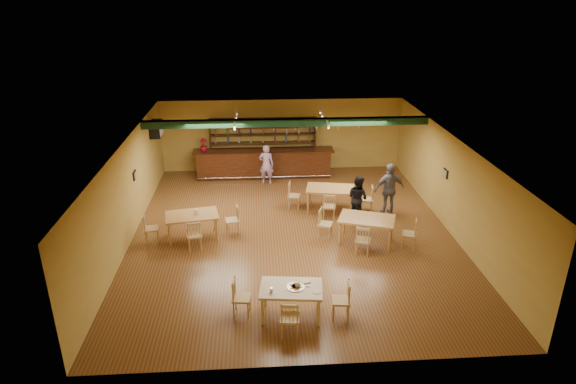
{
  "coord_description": "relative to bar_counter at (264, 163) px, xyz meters",
  "views": [
    {
      "loc": [
        -1.08,
        -14.01,
        7.22
      ],
      "look_at": [
        -0.1,
        0.6,
        1.15
      ],
      "focal_mm": 30.81,
      "sensor_mm": 36.0,
      "label": 1
    }
  ],
  "objects": [
    {
      "name": "pizza_server",
      "position": [
        0.7,
        -9.39,
        0.23
      ],
      "size": [
        0.33,
        0.21,
        0.0
      ],
      "primitive_type": "cube",
      "rotation": [
        0.0,
        0.0,
        -0.4
      ],
      "color": "silver",
      "rests_on": "pizza_tray"
    },
    {
      "name": "patron_right_a",
      "position": [
        3.03,
        -4.28,
        0.2
      ],
      "size": [
        0.91,
        0.94,
        1.53
      ],
      "primitive_type": "imported",
      "rotation": [
        0.0,
        0.0,
        2.23
      ],
      "color": "black",
      "rests_on": "ground"
    },
    {
      "name": "patron_bar",
      "position": [
        0.09,
        -0.83,
        0.24
      ],
      "size": [
        0.65,
        0.49,
        1.6
      ],
      "primitive_type": "imported",
      "rotation": [
        0.0,
        0.0,
        2.94
      ],
      "color": "purple",
      "rests_on": "ground"
    },
    {
      "name": "parmesan_shaker",
      "position": [
        -0.03,
        -9.6,
        0.26
      ],
      "size": [
        0.08,
        0.08,
        0.11
      ],
      "primitive_type": "cylinder",
      "rotation": [
        0.0,
        0.0,
        -0.11
      ],
      "color": "#EAE5C6",
      "rests_on": "near_table"
    },
    {
      "name": "back_bar_hutch",
      "position": [
        -0.0,
        0.63,
        0.57
      ],
      "size": [
        4.41,
        0.4,
        2.28
      ],
      "primitive_type": "cube",
      "color": "#33150A",
      "rests_on": "ground"
    },
    {
      "name": "dining_table_d",
      "position": [
        2.98,
        -5.95,
        -0.16
      ],
      "size": [
        1.87,
        1.46,
        0.82
      ],
      "primitive_type": "cube",
      "rotation": [
        0.0,
        0.0,
        -0.33
      ],
      "color": "#AF743E",
      "rests_on": "ground"
    },
    {
      "name": "ac_unit",
      "position": [
        -4.01,
        -0.95,
        1.79
      ],
      "size": [
        0.34,
        0.7,
        0.48
      ],
      "primitive_type": "cube",
      "color": "white",
      "rests_on": "wall_left"
    },
    {
      "name": "side_plate",
      "position": [
        1.0,
        -9.65,
        0.21
      ],
      "size": [
        0.24,
        0.24,
        0.01
      ],
      "primitive_type": "cylinder",
      "rotation": [
        0.0,
        0.0,
        -0.11
      ],
      "color": "white",
      "rests_on": "near_table"
    },
    {
      "name": "pizza_tray",
      "position": [
        0.54,
        -9.44,
        0.22
      ],
      "size": [
        0.46,
        0.46,
        0.01
      ],
      "primitive_type": "cylinder",
      "rotation": [
        0.0,
        0.0,
        0.17
      ],
      "color": "silver",
      "rests_on": "near_table"
    },
    {
      "name": "floor",
      "position": [
        0.79,
        -5.15,
        -0.56
      ],
      "size": [
        12.0,
        12.0,
        0.0
      ],
      "primitive_type": "plane",
      "color": "brown",
      "rests_on": "ground"
    },
    {
      "name": "dining_table_c",
      "position": [
        -2.32,
        -5.28,
        -0.17
      ],
      "size": [
        1.72,
        1.21,
        0.79
      ],
      "primitive_type": "cube",
      "rotation": [
        0.0,
        0.0,
        0.17
      ],
      "color": "#AF743E",
      "rests_on": "ground"
    },
    {
      "name": "track_rail_right",
      "position": [
        2.19,
        -1.75,
        2.38
      ],
      "size": [
        0.05,
        2.5,
        0.05
      ],
      "primitive_type": "cube",
      "color": "white",
      "rests_on": "ceiling"
    },
    {
      "name": "dining_table_b",
      "position": [
        2.23,
        -3.48,
        -0.16
      ],
      "size": [
        1.79,
        1.27,
        0.82
      ],
      "primitive_type": "cube",
      "rotation": [
        0.0,
        0.0,
        -0.19
      ],
      "color": "#AF743E",
      "rests_on": "ground"
    },
    {
      "name": "patron_right_b",
      "position": [
        4.18,
        -3.95,
        0.34
      ],
      "size": [
        1.11,
        0.59,
        1.81
      ],
      "primitive_type": "imported",
      "rotation": [
        0.0,
        0.0,
        3.28
      ],
      "color": "slate",
      "rests_on": "ground"
    },
    {
      "name": "picture_left",
      "position": [
        -4.18,
        -4.15,
        1.14
      ],
      "size": [
        0.04,
        0.34,
        0.28
      ],
      "primitive_type": "cube",
      "color": "black",
      "rests_on": "wall_left"
    },
    {
      "name": "poinsettia",
      "position": [
        -2.4,
        0.0,
        0.83
      ],
      "size": [
        0.38,
        0.38,
        0.53
      ],
      "primitive_type": "imported",
      "rotation": [
        0.0,
        0.0,
        0.35
      ],
      "color": "maroon",
      "rests_on": "bar_counter"
    },
    {
      "name": "bar_counter",
      "position": [
        0.0,
        0.0,
        0.0
      ],
      "size": [
        5.7,
        0.85,
        1.13
      ],
      "primitive_type": "cube",
      "color": "#33150A",
      "rests_on": "ground"
    },
    {
      "name": "track_rail_left",
      "position": [
        -1.01,
        -1.75,
        2.38
      ],
      "size": [
        0.05,
        2.5,
        0.05
      ],
      "primitive_type": "cube",
      "color": "white",
      "rests_on": "ceiling"
    },
    {
      "name": "napkin_stack",
      "position": [
        0.8,
        -9.23,
        0.22
      ],
      "size": [
        0.24,
        0.2,
        0.03
      ],
      "primitive_type": "cube",
      "rotation": [
        0.0,
        0.0,
        0.31
      ],
      "color": "white",
      "rests_on": "near_table"
    },
    {
      "name": "near_table",
      "position": [
        0.44,
        -9.44,
        -0.18
      ],
      "size": [
        1.54,
        1.08,
        0.77
      ],
      "primitive_type": "cube",
      "rotation": [
        0.0,
        0.0,
        -0.11
      ],
      "color": "tan",
      "rests_on": "ground"
    },
    {
      "name": "picture_right",
      "position": [
        5.76,
        -4.65,
        1.14
      ],
      "size": [
        0.04,
        0.34,
        0.28
      ],
      "primitive_type": "cube",
      "color": "black",
      "rests_on": "wall_right"
    },
    {
      "name": "ceiling_beam",
      "position": [
        0.79,
        -2.35,
        2.31
      ],
      "size": [
        10.0,
        0.3,
        0.25
      ],
      "primitive_type": "cube",
      "color": "black",
      "rests_on": "ceiling"
    }
  ]
}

